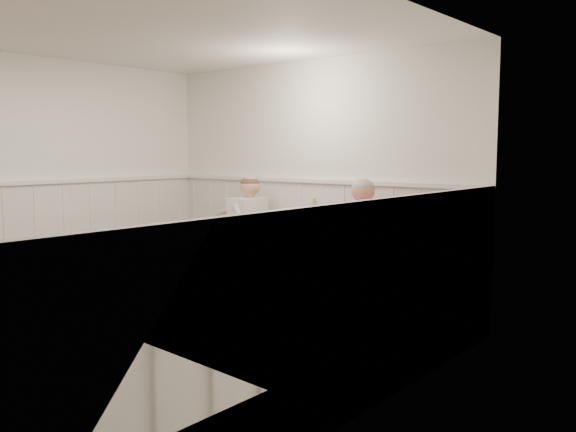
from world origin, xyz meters
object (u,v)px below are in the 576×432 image
object	(u,v)px
chair_left	(242,252)
grass_vase	(312,218)
dining_table	(300,249)
beer_bottle	(291,226)
diner_cream	(251,248)
chair_right	(375,273)
man_in_pink	(361,262)

from	to	relation	value
chair_left	grass_vase	size ratio (longest dim) A/B	2.28
dining_table	grass_vase	xyz separation A→B (m)	(-0.03, 0.23, 0.29)
chair_left	beer_bottle	distance (m)	0.63
beer_bottle	diner_cream	bearing A→B (deg)	-155.15
chair_right	chair_left	xyz separation A→B (m)	(-1.63, -0.10, 0.03)
dining_table	diner_cream	distance (m)	0.71
dining_table	diner_cream	xyz separation A→B (m)	(-0.71, 0.03, -0.07)
diner_cream	beer_bottle	xyz separation A→B (m)	(0.41, 0.19, 0.26)
chair_left	beer_bottle	size ratio (longest dim) A/B	4.70
man_in_pink	beer_bottle	xyz separation A→B (m)	(-1.00, 0.18, 0.25)
chair_right	grass_vase	size ratio (longest dim) A/B	2.15
chair_right	man_in_pink	size ratio (longest dim) A/B	0.66
chair_right	beer_bottle	xyz separation A→B (m)	(-1.15, 0.16, 0.34)
dining_table	grass_vase	size ratio (longest dim) A/B	2.16
dining_table	beer_bottle	world-z (taller)	beer_bottle
chair_right	dining_table	bearing A→B (deg)	-176.47
chair_right	grass_vase	distance (m)	1.00
chair_right	beer_bottle	world-z (taller)	beer_bottle
dining_table	man_in_pink	distance (m)	0.71
dining_table	chair_left	xyz separation A→B (m)	(-0.78, -0.05, -0.12)
dining_table	beer_bottle	distance (m)	0.42
dining_table	diner_cream	size ratio (longest dim) A/B	0.67
dining_table	chair_left	distance (m)	0.79
dining_table	chair_left	size ratio (longest dim) A/B	0.95
chair_right	diner_cream	world-z (taller)	diner_cream
dining_table	beer_bottle	bearing A→B (deg)	143.99
chair_left	diner_cream	distance (m)	0.11
dining_table	diner_cream	bearing A→B (deg)	177.95
dining_table	chair_right	distance (m)	0.86
chair_left	grass_vase	bearing A→B (deg)	20.40
chair_right	man_in_pink	distance (m)	0.17
chair_left	man_in_pink	distance (m)	1.49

